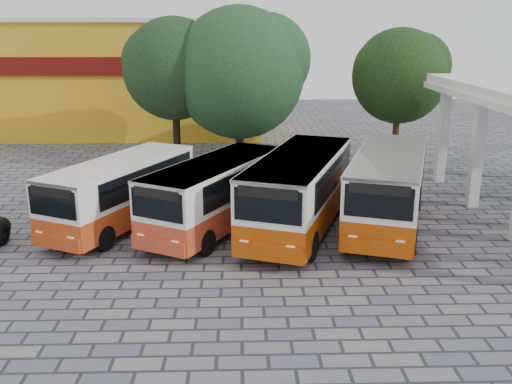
{
  "coord_description": "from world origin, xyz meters",
  "views": [
    {
      "loc": [
        -2.52,
        -17.91,
        7.74
      ],
      "look_at": [
        -1.9,
        3.53,
        1.5
      ],
      "focal_mm": 40.0,
      "sensor_mm": 36.0,
      "label": 1
    }
  ],
  "objects_px": {
    "bus_far_left": "(121,189)",
    "bus_far_right": "(388,185)",
    "bus_centre_left": "(216,191)",
    "bus_centre_right": "(299,188)"
  },
  "relations": [
    {
      "from": "bus_far_left",
      "to": "bus_centre_right",
      "type": "distance_m",
      "value": 7.05
    },
    {
      "from": "bus_centre_left",
      "to": "bus_centre_right",
      "type": "bearing_deg",
      "value": 24.25
    },
    {
      "from": "bus_far_left",
      "to": "bus_centre_left",
      "type": "relative_size",
      "value": 0.98
    },
    {
      "from": "bus_centre_left",
      "to": "bus_far_right",
      "type": "relative_size",
      "value": 0.92
    },
    {
      "from": "bus_far_right",
      "to": "bus_centre_left",
      "type": "bearing_deg",
      "value": -160.28
    },
    {
      "from": "bus_far_left",
      "to": "bus_centre_left",
      "type": "height_order",
      "value": "bus_centre_left"
    },
    {
      "from": "bus_far_left",
      "to": "bus_centre_right",
      "type": "relative_size",
      "value": 0.89
    },
    {
      "from": "bus_far_right",
      "to": "bus_centre_right",
      "type": "bearing_deg",
      "value": -155.47
    },
    {
      "from": "bus_far_left",
      "to": "bus_far_right",
      "type": "height_order",
      "value": "bus_far_right"
    },
    {
      "from": "bus_far_left",
      "to": "bus_far_right",
      "type": "bearing_deg",
      "value": 23.66
    }
  ]
}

